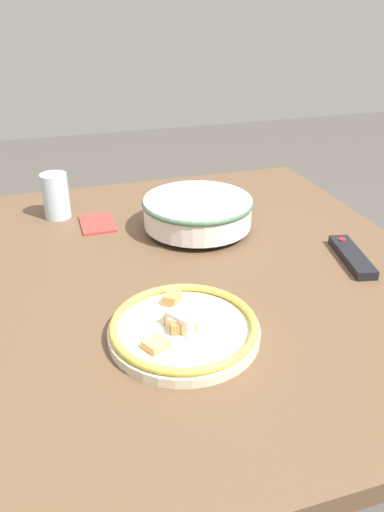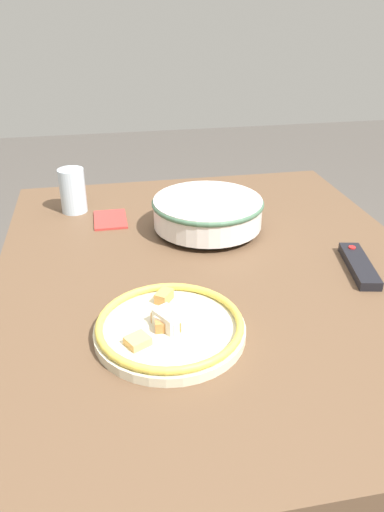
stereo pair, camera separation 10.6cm
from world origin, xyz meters
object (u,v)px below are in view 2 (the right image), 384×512
object	(u,v)px
tv_remote	(359,265)
food_plate	(170,327)
noodle_bowl	(208,212)
drinking_glass	(73,191)

from	to	relation	value
tv_remote	food_plate	bearing A→B (deg)	-149.04
noodle_bowl	drinking_glass	world-z (taller)	drinking_glass
food_plate	drinking_glass	size ratio (longest dim) A/B	2.23
noodle_bowl	food_plate	distance (m)	0.45
food_plate	tv_remote	distance (m)	0.47
noodle_bowl	tv_remote	size ratio (longest dim) A/B	1.48
tv_remote	noodle_bowl	bearing A→B (deg)	149.01
food_plate	tv_remote	bearing A→B (deg)	109.25
food_plate	drinking_glass	world-z (taller)	drinking_glass
tv_remote	drinking_glass	distance (m)	0.77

